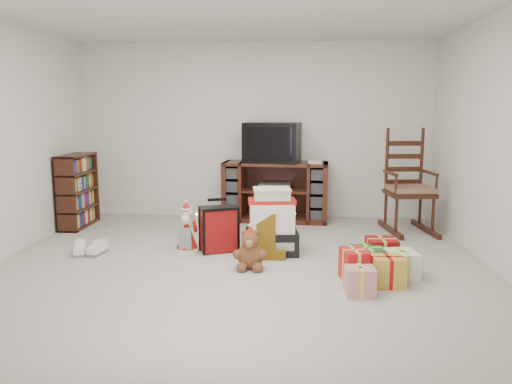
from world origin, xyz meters
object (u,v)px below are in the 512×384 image
Objects in this scene: mrs_claus_figurine at (187,232)px; crt_television at (272,142)px; rocking_chair at (408,195)px; gift_pile at (272,226)px; tv_stand at (275,191)px; sneaker_pair at (89,250)px; teddy_bear at (250,252)px; bookshelf at (78,192)px; red_suitcase at (219,229)px; gift_cluster at (376,264)px; santa_figurine at (283,230)px.

crt_television is (0.88, 1.65, 0.89)m from mrs_claus_figurine.
rocking_chair reaches higher than gift_pile.
sneaker_pair is (-1.97, -1.84, -0.37)m from tv_stand.
teddy_bear reaches higher than sneaker_pair.
bookshelf is 0.71× the size of rocking_chair.
red_suitcase is 0.53× the size of gift_cluster.
bookshelf is at bearing -164.60° from tv_stand.
rocking_chair is 1.96× the size of gift_pile.
mrs_claus_figurine reaches higher than sneaker_pair.
red_suitcase is 1.43m from sneaker_pair.
santa_figurine is at bearing 132.53° from gift_cluster.
mrs_claus_figurine is at bearing -109.35° from crt_television.
gift_cluster is at bearing -48.14° from red_suitcase.
mrs_claus_figurine is (-0.94, 0.02, -0.09)m from gift_pile.
gift_pile is (-1.72, -1.19, -0.16)m from rocking_chair.
sneaker_pair is at bearing -132.98° from tv_stand.
teddy_bear is 1.07× the size of sneaker_pair.
mrs_claus_figurine is at bearing -163.52° from rocking_chair.
gift_pile is 0.26m from santa_figurine.
bookshelf is at bearing 173.51° from rocking_chair.
rocking_chair is 1.68× the size of crt_television.
teddy_bear is 0.47× the size of crt_television.
bookshelf is 1.65× the size of red_suitcase.
rocking_chair reaches higher than teddy_bear.
rocking_chair is 1.24× the size of gift_cluster.
rocking_chair is 2.44× the size of mrs_claus_figurine.
rocking_chair reaches higher than sneaker_pair.
santa_figurine is (0.12, 0.21, -0.10)m from gift_pile.
gift_pile is at bearing -1.62° from sneaker_pair.
bookshelf is at bearing 150.77° from gift_pile.
tv_stand reaches higher than gift_pile.
tv_stand is 1.80m from rocking_chair.
tv_stand is 0.69m from crt_television.
gift_pile reaches higher than red_suitcase.
teddy_bear is at bearing -77.85° from red_suitcase.
mrs_claus_figurine is 1.07m from sneaker_pair.
sneaker_pair is (-3.70, -1.36, -0.42)m from rocking_chair.
sneaker_pair is (0.67, -1.31, -0.42)m from bookshelf.
tv_stand is 1.82× the size of crt_television.
bookshelf is (-2.63, -0.54, 0.05)m from tv_stand.
gift_cluster is at bearing -47.47° from santa_figurine.
gift_pile is at bearing -79.17° from crt_television.
tv_stand is 3.84× the size of teddy_bear.
gift_pile is at bearing -152.62° from rocking_chair.
santa_figurine is at bearing -74.36° from crt_television.
rocking_chair is at bearing 28.48° from gift_pile.
crt_television reaches higher than sneaker_pair.
red_suitcase is at bearing -98.82° from crt_television.
mrs_claus_figurine is (-1.06, -0.19, 0.01)m from santa_figurine.
gift_pile is at bearing -1.03° from mrs_claus_figurine.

